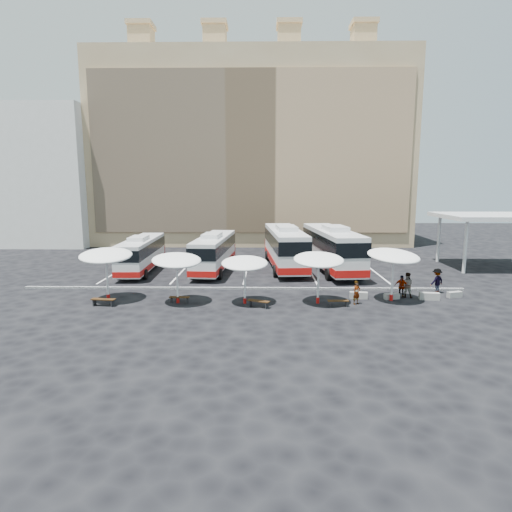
{
  "coord_description": "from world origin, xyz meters",
  "views": [
    {
      "loc": [
        1.57,
        -31.75,
        7.97
      ],
      "look_at": [
        1.0,
        3.0,
        2.2
      ],
      "focal_mm": 30.0,
      "sensor_mm": 36.0,
      "label": 1
    }
  ],
  "objects_px": {
    "sunshade_2": "(245,263)",
    "wood_bench_0": "(103,300)",
    "bus_2": "(285,246)",
    "sunshade_0": "(106,256)",
    "wood_bench_2": "(259,302)",
    "conc_bench_3": "(454,295)",
    "bus_1": "(214,251)",
    "wood_bench_1": "(179,298)",
    "bus_0": "(142,253)",
    "passenger_1": "(407,285)",
    "sunshade_3": "(319,260)",
    "sunshade_4": "(393,256)",
    "wood_bench_3": "(338,302)",
    "conc_bench_0": "(359,295)",
    "passenger_3": "(436,281)",
    "conc_bench_2": "(429,296)",
    "sunshade_1": "(177,260)",
    "conc_bench_1": "(392,296)",
    "passenger_0": "(357,293)",
    "passenger_2": "(401,286)",
    "bus_3": "(332,247)"
  },
  "relations": [
    {
      "from": "sunshade_4",
      "to": "wood_bench_3",
      "type": "xyz_separation_m",
      "value": [
        -3.99,
        -1.58,
        -2.82
      ]
    },
    {
      "from": "sunshade_0",
      "to": "conc_bench_2",
      "type": "height_order",
      "value": "sunshade_0"
    },
    {
      "from": "sunshade_1",
      "to": "wood_bench_3",
      "type": "height_order",
      "value": "sunshade_1"
    },
    {
      "from": "sunshade_3",
      "to": "wood_bench_3",
      "type": "height_order",
      "value": "sunshade_3"
    },
    {
      "from": "passenger_3",
      "to": "bus_1",
      "type": "bearing_deg",
      "value": -54.21
    },
    {
      "from": "sunshade_4",
      "to": "passenger_1",
      "type": "relative_size",
      "value": 2.56
    },
    {
      "from": "sunshade_2",
      "to": "conc_bench_2",
      "type": "distance_m",
      "value": 13.26
    },
    {
      "from": "wood_bench_3",
      "to": "passenger_0",
      "type": "xyz_separation_m",
      "value": [
        1.34,
        0.6,
        0.48
      ]
    },
    {
      "from": "wood_bench_2",
      "to": "sunshade_3",
      "type": "bearing_deg",
      "value": 14.79
    },
    {
      "from": "bus_0",
      "to": "passenger_1",
      "type": "height_order",
      "value": "bus_0"
    },
    {
      "from": "sunshade_3",
      "to": "wood_bench_3",
      "type": "xyz_separation_m",
      "value": [
        1.25,
        -0.8,
        -2.68
      ]
    },
    {
      "from": "bus_3",
      "to": "sunshade_1",
      "type": "xyz_separation_m",
      "value": [
        -12.33,
        -11.88,
        0.76
      ]
    },
    {
      "from": "bus_2",
      "to": "sunshade_0",
      "type": "relative_size",
      "value": 3.13
    },
    {
      "from": "bus_1",
      "to": "conc_bench_1",
      "type": "bearing_deg",
      "value": -32.11
    },
    {
      "from": "bus_0",
      "to": "wood_bench_0",
      "type": "height_order",
      "value": "bus_0"
    },
    {
      "from": "wood_bench_1",
      "to": "wood_bench_2",
      "type": "bearing_deg",
      "value": -10.64
    },
    {
      "from": "sunshade_1",
      "to": "wood_bench_3",
      "type": "xyz_separation_m",
      "value": [
        10.82,
        -0.73,
        -2.62
      ]
    },
    {
      "from": "passenger_3",
      "to": "conc_bench_2",
      "type": "bearing_deg",
      "value": 28.27
    },
    {
      "from": "bus_0",
      "to": "wood_bench_1",
      "type": "xyz_separation_m",
      "value": [
        5.59,
        -10.82,
        -1.41
      ]
    },
    {
      "from": "conc_bench_0",
      "to": "passenger_3",
      "type": "xyz_separation_m",
      "value": [
        6.11,
        1.6,
        0.7
      ]
    },
    {
      "from": "bus_0",
      "to": "passenger_1",
      "type": "relative_size",
      "value": 5.91
    },
    {
      "from": "conc_bench_0",
      "to": "conc_bench_1",
      "type": "height_order",
      "value": "conc_bench_0"
    },
    {
      "from": "sunshade_1",
      "to": "sunshade_3",
      "type": "bearing_deg",
      "value": 0.43
    },
    {
      "from": "bus_2",
      "to": "wood_bench_3",
      "type": "bearing_deg",
      "value": -82.62
    },
    {
      "from": "passenger_1",
      "to": "wood_bench_1",
      "type": "bearing_deg",
      "value": 21.72
    },
    {
      "from": "wood_bench_2",
      "to": "passenger_3",
      "type": "height_order",
      "value": "passenger_3"
    },
    {
      "from": "sunshade_2",
      "to": "wood_bench_0",
      "type": "bearing_deg",
      "value": -175.26
    },
    {
      "from": "bus_1",
      "to": "wood_bench_0",
      "type": "bearing_deg",
      "value": -112.38
    },
    {
      "from": "conc_bench_2",
      "to": "sunshade_1",
      "type": "bearing_deg",
      "value": -176.33
    },
    {
      "from": "bus_1",
      "to": "sunshade_0",
      "type": "relative_size",
      "value": 2.7
    },
    {
      "from": "conc_bench_3",
      "to": "passenger_1",
      "type": "height_order",
      "value": "passenger_1"
    },
    {
      "from": "wood_bench_1",
      "to": "sunshade_0",
      "type": "bearing_deg",
      "value": 173.53
    },
    {
      "from": "bus_0",
      "to": "passenger_1",
      "type": "xyz_separation_m",
      "value": [
        21.65,
        -9.14,
        -0.82
      ]
    },
    {
      "from": "bus_2",
      "to": "conc_bench_3",
      "type": "height_order",
      "value": "bus_2"
    },
    {
      "from": "bus_3",
      "to": "conc_bench_1",
      "type": "height_order",
      "value": "bus_3"
    },
    {
      "from": "passenger_3",
      "to": "sunshade_1",
      "type": "bearing_deg",
      "value": -19.84
    },
    {
      "from": "sunshade_1",
      "to": "conc_bench_3",
      "type": "xyz_separation_m",
      "value": [
        19.61,
        1.78,
        -2.74
      ]
    },
    {
      "from": "wood_bench_1",
      "to": "passenger_2",
      "type": "height_order",
      "value": "passenger_2"
    },
    {
      "from": "wood_bench_1",
      "to": "passenger_0",
      "type": "distance_m",
      "value": 12.07
    },
    {
      "from": "conc_bench_1",
      "to": "passenger_1",
      "type": "relative_size",
      "value": 0.59
    },
    {
      "from": "sunshade_4",
      "to": "wood_bench_3",
      "type": "bearing_deg",
      "value": -158.41
    },
    {
      "from": "sunshade_4",
      "to": "wood_bench_0",
      "type": "xyz_separation_m",
      "value": [
        -19.63,
        -1.7,
        -2.77
      ]
    },
    {
      "from": "passenger_2",
      "to": "wood_bench_0",
      "type": "bearing_deg",
      "value": -141.29
    },
    {
      "from": "bus_1",
      "to": "conc_bench_3",
      "type": "bearing_deg",
      "value": -23.17
    },
    {
      "from": "bus_1",
      "to": "wood_bench_1",
      "type": "relative_size",
      "value": 8.3
    },
    {
      "from": "bus_3",
      "to": "passenger_1",
      "type": "distance_m",
      "value": 10.95
    },
    {
      "from": "sunshade_0",
      "to": "bus_1",
      "type": "bearing_deg",
      "value": 59.62
    },
    {
      "from": "wood_bench_2",
      "to": "conc_bench_3",
      "type": "relative_size",
      "value": 1.39
    },
    {
      "from": "wood_bench_0",
      "to": "wood_bench_1",
      "type": "distance_m",
      "value": 5.0
    },
    {
      "from": "sunshade_1",
      "to": "conc_bench_0",
      "type": "bearing_deg",
      "value": 6.2
    }
  ]
}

